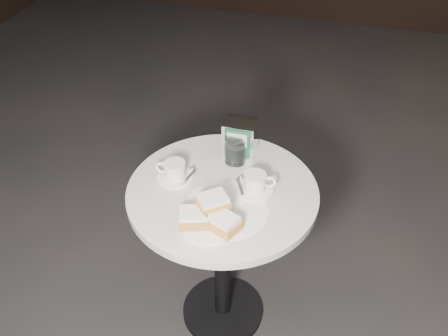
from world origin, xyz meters
TOP-DOWN VIEW (x-y plane):
  - ground at (0.00, 0.00)m, footprint 7.00×7.00m
  - cafe_table at (0.00, 0.00)m, footprint 0.70×0.70m
  - sugar_spill at (0.04, -0.10)m, footprint 0.38×0.38m
  - beignet_plate at (0.01, -0.18)m, footprint 0.22×0.20m
  - coffee_cup_left at (-0.19, 0.02)m, footprint 0.15×0.15m
  - coffee_cup_right at (0.11, 0.03)m, footprint 0.16×0.16m
  - water_glass_left at (-0.00, 0.17)m, footprint 0.09×0.09m
  - water_glass_right at (0.01, 0.17)m, footprint 0.08×0.08m
  - napkin_dispenser at (0.00, 0.23)m, footprint 0.13×0.11m

SIDE VIEW (x-z plane):
  - ground at x=0.00m, z-range 0.00..0.00m
  - cafe_table at x=0.00m, z-range 0.17..0.92m
  - sugar_spill at x=0.04m, z-range 0.74..0.75m
  - coffee_cup_left at x=-0.19m, z-range 0.74..0.81m
  - coffee_cup_right at x=0.11m, z-range 0.74..0.81m
  - beignet_plate at x=0.01m, z-range 0.73..0.83m
  - water_glass_right at x=0.01m, z-range 0.74..0.84m
  - water_glass_left at x=0.00m, z-range 0.74..0.86m
  - napkin_dispenser at x=0.00m, z-range 0.75..0.89m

